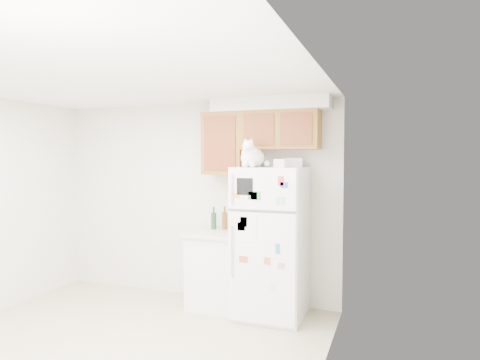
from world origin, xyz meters
The scene contains 8 objects.
room_shell centered at (0.12, 0.24, 1.67)m, with size 3.84×4.04×2.52m.
refrigerator centered at (1.14, 1.61, 0.85)m, with size 0.76×0.78×1.70m.
base_counter centered at (0.45, 1.68, 0.46)m, with size 0.64×0.64×0.92m.
cat centered at (0.98, 1.41, 1.82)m, with size 0.31×0.45×0.32m.
storage_box_back centered at (1.36, 1.77, 1.75)m, with size 0.18×0.13×0.10m, color white.
storage_box_front centered at (1.31, 1.46, 1.74)m, with size 0.15×0.11×0.09m, color white.
bottle_green centered at (0.36, 1.81, 1.06)m, with size 0.07×0.07×0.28m, color #19381E, non-canonical shape.
bottle_amber centered at (0.49, 1.84, 1.06)m, with size 0.07×0.07×0.29m, color #593814, non-canonical shape.
Camera 1 is at (2.45, -3.02, 1.80)m, focal length 32.00 mm.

